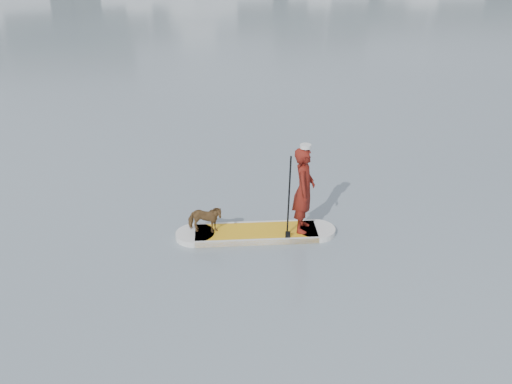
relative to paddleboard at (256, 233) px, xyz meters
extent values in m
plane|color=slate|center=(1.96, -0.25, -0.06)|extent=(140.00, 140.00, 0.00)
cube|color=gold|center=(0.00, 0.00, 0.00)|extent=(2.59, 1.18, 0.12)
cylinder|color=silver|center=(-1.23, 0.19, 0.00)|extent=(0.80, 0.80, 0.12)
cylinder|color=silver|center=(1.23, -0.19, 0.00)|extent=(0.80, 0.80, 0.12)
cube|color=silver|center=(0.06, 0.37, 0.00)|extent=(2.48, 0.45, 0.12)
cube|color=silver|center=(-0.06, -0.37, 0.00)|extent=(2.48, 0.45, 0.12)
imported|color=maroon|center=(0.95, -0.15, 0.96)|extent=(0.66, 0.77, 1.79)
cylinder|color=silver|center=(0.95, -0.15, 1.89)|extent=(0.22, 0.22, 0.07)
imported|color=#52341C|center=(-1.03, 0.16, 0.36)|extent=(0.78, 0.52, 0.61)
cylinder|color=black|center=(0.56, -0.42, 0.94)|extent=(0.08, 0.30, 1.89)
cube|color=black|center=(0.56, -0.42, 0.04)|extent=(0.10, 0.04, 0.32)
camera|label=1|loc=(-2.30, -9.93, 5.89)|focal=40.00mm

